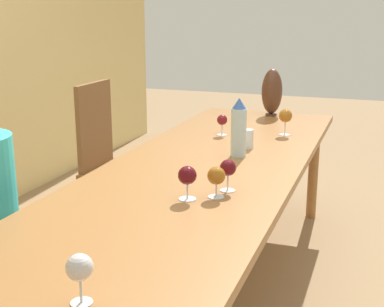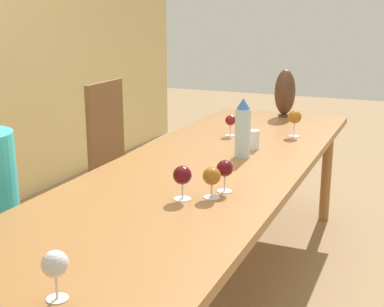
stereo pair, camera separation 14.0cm
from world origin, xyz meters
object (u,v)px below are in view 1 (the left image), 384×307
(chair_far, at_px, (113,159))
(wine_glass_4, at_px, (80,269))
(water_bottle, at_px, (239,128))
(wine_glass_1, at_px, (216,176))
(wine_glass_5, at_px, (285,116))
(water_tumbler, at_px, (247,139))
(wine_glass_2, at_px, (222,121))
(vase, at_px, (272,92))
(wine_glass_3, at_px, (228,169))
(wine_glass_0, at_px, (187,176))

(chair_far, bearing_deg, wine_glass_4, -153.76)
(water_bottle, height_order, wine_glass_1, water_bottle)
(water_bottle, relative_size, wine_glass_5, 1.92)
(wine_glass_1, relative_size, chair_far, 0.12)
(water_tumbler, relative_size, wine_glass_1, 0.81)
(water_tumbler, relative_size, wine_glass_2, 0.83)
(wine_glass_5, distance_m, chair_far, 1.12)
(vase, xyz_separation_m, wine_glass_1, (-1.75, -0.15, -0.08))
(wine_glass_3, relative_size, chair_far, 0.13)
(water_tumbler, bearing_deg, vase, 4.19)
(wine_glass_1, xyz_separation_m, chair_far, (1.02, 1.01, -0.29))
(wine_glass_0, distance_m, wine_glass_3, 0.19)
(wine_glass_3, bearing_deg, wine_glass_1, 167.16)
(wine_glass_3, bearing_deg, chair_far, 48.16)
(wine_glass_2, bearing_deg, wine_glass_4, -173.67)
(wine_glass_5, xyz_separation_m, chair_far, (-0.17, 1.07, -0.32))
(wine_glass_4, bearing_deg, vase, 1.43)
(chair_far, bearing_deg, wine_glass_5, -81.10)
(water_tumbler, bearing_deg, wine_glass_3, -172.12)
(vase, xyz_separation_m, wine_glass_4, (-2.62, -0.07, -0.07))
(wine_glass_0, xyz_separation_m, wine_glass_5, (1.24, -0.15, 0.02))
(water_bottle, relative_size, wine_glass_3, 2.25)
(water_bottle, height_order, vase, vase)
(wine_glass_4, bearing_deg, chair_far, 26.24)
(wine_glass_1, xyz_separation_m, wine_glass_5, (1.18, -0.05, 0.03))
(water_tumbler, distance_m, wine_glass_5, 0.41)
(wine_glass_1, bearing_deg, vase, 4.81)
(vase, distance_m, wine_glass_2, 0.72)
(wine_glass_1, relative_size, wine_glass_4, 0.94)
(vase, xyz_separation_m, wine_glass_0, (-1.81, -0.05, -0.07))
(wine_glass_0, height_order, wine_glass_5, wine_glass_5)
(wine_glass_2, relative_size, chair_far, 0.12)
(wine_glass_4, height_order, wine_glass_5, wine_glass_5)
(chair_far, bearing_deg, water_bottle, -112.78)
(vase, height_order, wine_glass_0, vase)
(wine_glass_0, xyz_separation_m, wine_glass_4, (-0.81, -0.02, 0.00))
(wine_glass_2, bearing_deg, water_bottle, -153.27)
(water_bottle, xyz_separation_m, wine_glass_5, (0.56, -0.13, -0.03))
(wine_glass_5, relative_size, chair_far, 0.15)
(water_bottle, bearing_deg, water_tumbler, -0.78)
(water_tumbler, distance_m, wine_glass_1, 0.81)
(wine_glass_5, bearing_deg, wine_glass_0, 173.00)
(wine_glass_2, relative_size, wine_glass_4, 0.91)
(vase, bearing_deg, wine_glass_2, 168.09)
(wine_glass_3, relative_size, wine_glass_4, 0.99)
(water_bottle, relative_size, chair_far, 0.29)
(wine_glass_0, relative_size, wine_glass_5, 0.87)
(wine_glass_3, xyz_separation_m, wine_glass_4, (-0.96, 0.10, 0.00))
(water_bottle, xyz_separation_m, wine_glass_0, (-0.69, 0.02, -0.05))
(wine_glass_0, xyz_separation_m, wine_glass_1, (0.06, -0.10, -0.01))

